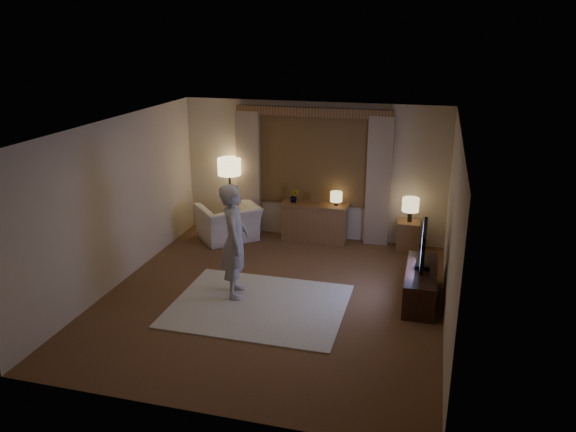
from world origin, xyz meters
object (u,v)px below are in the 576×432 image
(tv_stand, at_px, (421,285))
(person, at_px, (235,241))
(side_table, at_px, (408,236))
(armchair, at_px, (229,223))
(sideboard, at_px, (315,223))

(tv_stand, distance_m, person, 2.84)
(side_table, bearing_deg, armchair, -174.55)
(person, bearing_deg, armchair, 6.71)
(side_table, distance_m, tv_stand, 1.97)
(tv_stand, bearing_deg, person, -168.27)
(sideboard, bearing_deg, side_table, -1.63)
(armchair, bearing_deg, tv_stand, 113.11)
(side_table, bearing_deg, sideboard, 178.37)
(sideboard, distance_m, side_table, 1.75)
(side_table, bearing_deg, tv_stand, -81.33)
(side_table, xyz_separation_m, person, (-2.41, -2.51, 0.61))
(armchair, bearing_deg, side_table, 142.62)
(armchair, distance_m, person, 2.44)
(armchair, xyz_separation_m, tv_stand, (3.64, -1.63, -0.09))
(tv_stand, height_order, person, person)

